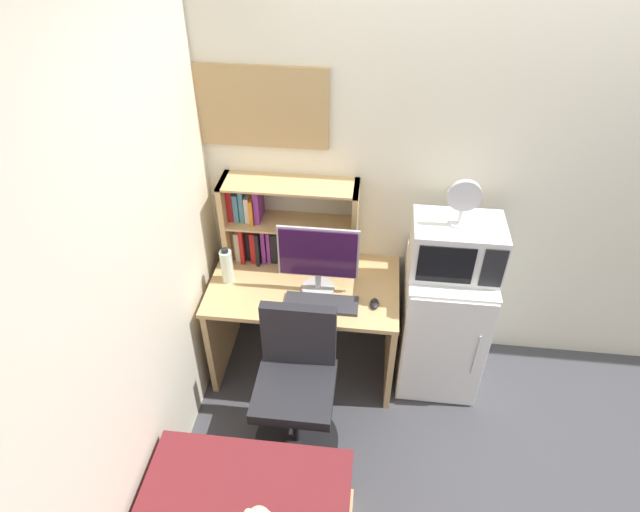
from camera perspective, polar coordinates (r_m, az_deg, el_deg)
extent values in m
cube|color=silver|center=(3.34, 23.43, 6.92)|extent=(6.40, 0.04, 2.60)
cube|color=silver|center=(2.19, -24.12, -11.84)|extent=(0.04, 4.40, 2.60)
cube|color=tan|center=(3.26, -1.68, -3.16)|extent=(1.14, 0.67, 0.03)
cube|color=tan|center=(3.61, -10.34, -6.76)|extent=(0.04, 0.60, 0.70)
cube|color=tan|center=(3.49, 7.52, -8.30)|extent=(0.04, 0.60, 0.70)
cube|color=tan|center=(3.34, -9.78, 3.80)|extent=(0.03, 0.23, 0.56)
cube|color=tan|center=(3.22, 3.68, 2.95)|extent=(0.03, 0.23, 0.56)
cube|color=tan|center=(3.11, -3.34, 7.55)|extent=(0.81, 0.23, 0.01)
cube|color=tan|center=(3.26, -3.17, 3.50)|extent=(0.75, 0.23, 0.01)
cube|color=brown|center=(3.45, -8.95, 1.75)|extent=(0.02, 0.13, 0.22)
cube|color=silver|center=(3.44, -8.46, 1.55)|extent=(0.03, 0.16, 0.21)
cube|color=#B21E1E|center=(3.42, -8.00, 1.74)|extent=(0.02, 0.19, 0.26)
cube|color=black|center=(3.43, -7.38, 1.63)|extent=(0.03, 0.14, 0.22)
cube|color=#B21E1E|center=(3.42, -6.85, 1.50)|extent=(0.03, 0.17, 0.22)
cube|color=black|center=(3.40, -6.35, 1.46)|extent=(0.02, 0.20, 0.24)
cube|color=purple|center=(3.40, -5.80, 1.61)|extent=(0.02, 0.16, 0.25)
cube|color=purple|center=(3.40, -5.27, 1.47)|extent=(0.02, 0.15, 0.23)
cube|color=black|center=(3.40, -4.71, 1.38)|extent=(0.04, 0.15, 0.22)
cube|color=#B21E1E|center=(3.29, -9.29, 5.75)|extent=(0.04, 0.14, 0.21)
cube|color=teal|center=(3.29, -8.66, 5.51)|extent=(0.03, 0.15, 0.18)
cube|color=teal|center=(3.27, -8.10, 5.71)|extent=(0.03, 0.14, 0.21)
cube|color=silver|center=(3.27, -7.52, 5.33)|extent=(0.03, 0.15, 0.17)
cube|color=orange|center=(3.26, -7.04, 5.21)|extent=(0.02, 0.18, 0.17)
cube|color=purple|center=(3.24, -6.51, 5.64)|extent=(0.03, 0.16, 0.22)
cylinder|color=#B7B7BC|center=(3.21, -0.20, -3.42)|extent=(0.20, 0.20, 0.02)
cylinder|color=#B7B7BC|center=(3.17, -0.20, -2.63)|extent=(0.04, 0.04, 0.10)
cube|color=#B7B7BC|center=(3.04, -0.20, 0.36)|extent=(0.46, 0.01, 0.34)
cube|color=#33143D|center=(3.04, -0.21, 0.31)|extent=(0.44, 0.02, 0.31)
cube|color=#333338|center=(3.11, 0.14, -5.05)|extent=(0.42, 0.15, 0.02)
ellipsoid|color=black|center=(3.11, 5.78, -5.03)|extent=(0.05, 0.09, 0.03)
cylinder|color=silver|center=(3.25, -9.80, -1.09)|extent=(0.07, 0.07, 0.22)
cylinder|color=black|center=(3.18, -10.03, 0.57)|extent=(0.04, 0.04, 0.02)
cube|color=white|center=(3.48, 12.69, -6.96)|extent=(0.50, 0.52, 0.90)
cube|color=white|center=(3.30, 12.96, -10.25)|extent=(0.48, 0.01, 0.86)
cylinder|color=#B2B2B7|center=(3.29, 16.13, -10.01)|extent=(0.01, 0.01, 0.31)
cube|color=silver|center=(3.09, 14.20, 0.96)|extent=(0.50, 0.33, 0.31)
cube|color=black|center=(2.95, 13.14, -0.95)|extent=(0.30, 0.01, 0.24)
cube|color=black|center=(2.99, 17.85, -1.28)|extent=(0.12, 0.01, 0.25)
cylinder|color=silver|center=(3.00, 14.45, 3.42)|extent=(0.11, 0.11, 0.01)
cylinder|color=silver|center=(2.97, 14.59, 4.17)|extent=(0.02, 0.02, 0.08)
cylinder|color=silver|center=(2.90, 15.02, 6.19)|extent=(0.18, 0.03, 0.18)
cylinder|color=black|center=(3.39, -2.47, -18.86)|extent=(0.49, 0.49, 0.04)
cylinder|color=black|center=(3.20, -2.58, -16.69)|extent=(0.04, 0.04, 0.45)
cube|color=#232328|center=(3.01, -2.71, -14.01)|extent=(0.43, 0.43, 0.07)
cube|color=#232328|center=(2.95, -2.27, -8.25)|extent=(0.41, 0.06, 0.40)
cube|color=tan|center=(3.05, -6.72, 15.34)|extent=(0.79, 0.02, 0.46)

